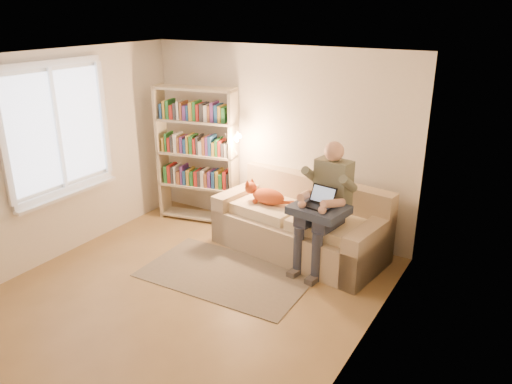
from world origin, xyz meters
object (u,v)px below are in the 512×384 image
Objects in this scene: sofa at (301,227)px; cat at (263,195)px; laptop at (322,202)px; bookshelf at (197,149)px; person at (326,199)px.

sofa is 3.26× the size of cat.
bookshelf reaches higher than laptop.
laptop is (0.99, -0.30, 0.20)m from cat.
cat is (-0.55, -0.07, 0.37)m from sofa.
bookshelf is at bearing 174.70° from laptop.
person is 0.15m from laptop.
bookshelf is at bearing 178.21° from person.
bookshelf is (-1.24, 0.22, 0.40)m from cat.
laptop is (0.44, -0.37, 0.57)m from sofa.
bookshelf reaches higher than cat.
person is 0.78× the size of bookshelf.
laptop is 0.18× the size of bookshelf.
cat is 1.32m from bookshelf.
bookshelf is (-1.79, 0.15, 0.77)m from sofa.
cat is 1.05m from laptop.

